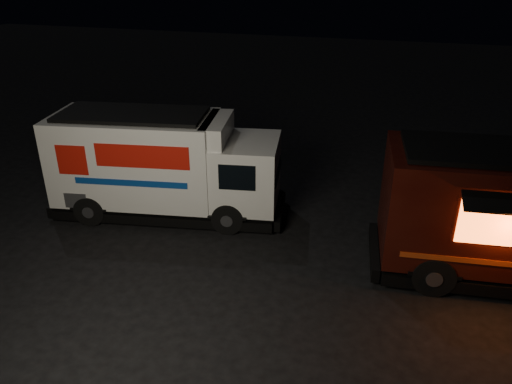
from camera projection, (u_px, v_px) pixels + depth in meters
name	position (u px, v px, depth m)	size (l,w,h in m)	color
ground	(194.00, 281.00, 12.48)	(80.00, 80.00, 0.00)	black
white_truck	(167.00, 165.00, 15.12)	(7.09, 2.42, 3.21)	white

